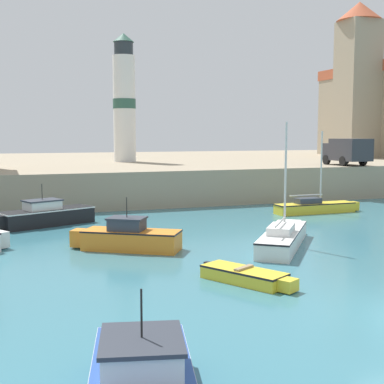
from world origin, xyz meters
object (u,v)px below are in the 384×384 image
at_px(motorboat_black_2, 44,215).
at_px(truck_on_quay, 347,151).
at_px(sailboat_yellow_1, 316,207).
at_px(church, 383,106).
at_px(motorboat_orange_4, 128,237).
at_px(lighthouse, 124,100).
at_px(dinghy_yellow_3, 246,275).
at_px(sailboat_white_8, 283,237).

relative_size(motorboat_black_2, truck_on_quay, 1.42).
distance_m(sailboat_yellow_1, church, 32.12).
height_order(motorboat_orange_4, lighthouse, lighthouse).
distance_m(motorboat_black_2, motorboat_orange_4, 8.49).
xyz_separation_m(dinghy_yellow_3, sailboat_white_8, (4.21, 4.89, 0.20)).
distance_m(dinghy_yellow_3, truck_on_quay, 28.38).
bearing_deg(sailboat_yellow_1, motorboat_orange_4, -153.95).
bearing_deg(sailboat_white_8, dinghy_yellow_3, -130.75).
xyz_separation_m(motorboat_black_2, lighthouse, (8.77, 18.13, 7.73)).
relative_size(motorboat_orange_4, truck_on_quay, 1.13).
height_order(dinghy_yellow_3, sailboat_white_8, sailboat_white_8).
xyz_separation_m(sailboat_white_8, church, (29.88, 30.18, 7.98)).
bearing_deg(motorboat_black_2, dinghy_yellow_3, -68.45).
distance_m(dinghy_yellow_3, sailboat_white_8, 6.46).
bearing_deg(motorboat_black_2, sailboat_yellow_1, -3.13).
relative_size(sailboat_yellow_1, motorboat_black_2, 1.00).
distance_m(dinghy_yellow_3, motorboat_orange_4, 7.20).
distance_m(lighthouse, truck_on_quay, 20.46).
bearing_deg(church, motorboat_orange_4, -142.33).
bearing_deg(sailboat_white_8, church, 45.29).
bearing_deg(sailboat_white_8, truck_on_quay, 47.02).
height_order(motorboat_black_2, truck_on_quay, truck_on_quay).
xyz_separation_m(motorboat_black_2, sailboat_white_8, (9.98, -9.70, -0.11)).
bearing_deg(sailboat_white_8, sailboat_yellow_1, 49.97).
bearing_deg(sailboat_white_8, motorboat_orange_4, 165.46).
relative_size(sailboat_yellow_1, truck_on_quay, 1.42).
relative_size(motorboat_orange_4, lighthouse, 0.41).
xyz_separation_m(sailboat_white_8, truck_on_quay, (14.80, 15.88, 3.37)).
xyz_separation_m(dinghy_yellow_3, lighthouse, (3.01, 32.72, 8.05)).
relative_size(motorboat_orange_4, sailboat_white_8, 0.77).
xyz_separation_m(sailboat_yellow_1, motorboat_orange_4, (-14.25, -6.96, 0.15)).
bearing_deg(truck_on_quay, sailboat_yellow_1, -136.25).
height_order(motorboat_black_2, motorboat_orange_4, motorboat_black_2).
relative_size(sailboat_yellow_1, church, 0.37).
bearing_deg(motorboat_orange_4, dinghy_yellow_3, -68.12).
distance_m(motorboat_black_2, church, 45.50).
bearing_deg(motorboat_black_2, truck_on_quay, 14.01).
xyz_separation_m(motorboat_orange_4, truck_on_quay, (21.69, 14.09, 3.27)).
bearing_deg(lighthouse, sailboat_yellow_1, -65.84).
height_order(sailboat_white_8, truck_on_quay, sailboat_white_8).
relative_size(sailboat_white_8, lighthouse, 0.53).
bearing_deg(motorboat_black_2, lighthouse, 64.18).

